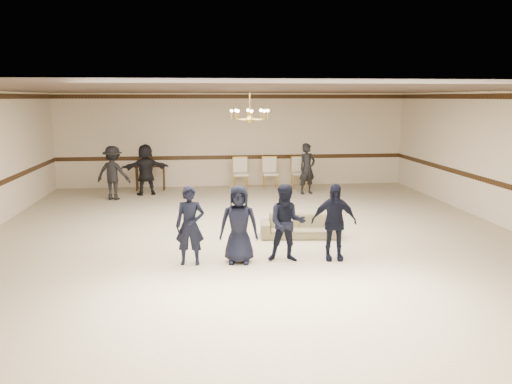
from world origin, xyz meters
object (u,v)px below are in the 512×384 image
at_px(boy_a, 190,226).
at_px(banquet_chair_mid, 270,173).
at_px(boy_b, 239,224).
at_px(console_table, 151,178).
at_px(boy_d, 334,222).
at_px(settee, 299,226).
at_px(adult_left, 113,173).
at_px(chandelier, 250,105).
at_px(adult_mid, 146,169).
at_px(banquet_chair_right, 299,173).
at_px(boy_c, 287,223).
at_px(adult_right, 307,169).
at_px(banquet_chair_left, 241,174).

height_order(boy_a, banquet_chair_mid, boy_a).
bearing_deg(boy_b, banquet_chair_mid, 85.82).
bearing_deg(console_table, boy_d, -64.41).
height_order(settee, adult_left, adult_left).
bearing_deg(boy_d, chandelier, 120.02).
height_order(boy_a, adult_mid, adult_mid).
xyz_separation_m(settee, adult_mid, (-3.86, 5.58, 0.56)).
bearing_deg(chandelier, banquet_chair_right, 67.15).
relative_size(boy_c, banquet_chair_right, 1.40).
bearing_deg(chandelier, boy_c, -81.13).
relative_size(boy_a, adult_left, 0.90).
distance_m(adult_mid, banquet_chair_mid, 4.12).
bearing_deg(adult_left, boy_c, 139.93).
relative_size(boy_a, banquet_chair_mid, 1.40).
distance_m(chandelier, adult_right, 5.13).
bearing_deg(adult_right, boy_c, -128.79).
distance_m(chandelier, boy_d, 3.72).
height_order(adult_mid, banquet_chair_right, adult_mid).
bearing_deg(boy_c, boy_b, -172.74).
bearing_deg(boy_a, adult_mid, 107.60).
distance_m(boy_d, banquet_chair_right, 8.00).
relative_size(adult_left, banquet_chair_right, 1.54).
bearing_deg(adult_mid, adult_right, 161.53).
height_order(chandelier, banquet_chair_right, chandelier).
bearing_deg(settee, boy_a, -138.87).
height_order(banquet_chair_mid, console_table, banquet_chair_mid).
distance_m(boy_c, console_table, 8.77).
relative_size(adult_left, console_table, 1.63).
relative_size(chandelier, boy_a, 0.64).
bearing_deg(chandelier, settee, -46.36).
bearing_deg(adult_right, adult_mid, 151.51).
bearing_deg(boy_c, adult_left, 129.78).
relative_size(adult_right, banquet_chair_right, 1.54).
height_order(boy_d, banquet_chair_right, boy_d).
bearing_deg(boy_c, banquet_chair_right, 84.70).
height_order(boy_c, console_table, boy_c).
bearing_deg(banquet_chair_mid, adult_left, -165.67).
xyz_separation_m(boy_b, console_table, (-2.33, 8.15, -0.32)).
xyz_separation_m(adult_left, adult_right, (6.00, 0.30, 0.00)).
distance_m(boy_b, adult_right, 7.39).
bearing_deg(banquet_chair_right, chandelier, -116.23).
height_order(boy_a, boy_c, same).
height_order(boy_d, adult_mid, adult_mid).
height_order(adult_right, console_table, adult_right).
distance_m(chandelier, boy_b, 3.50).
bearing_deg(chandelier, banquet_chair_mid, 77.07).
height_order(boy_a, settee, boy_a).
distance_m(banquet_chair_left, console_table, 3.01).
distance_m(adult_left, banquet_chair_right, 6.12).
relative_size(adult_right, banquet_chair_mid, 1.54).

